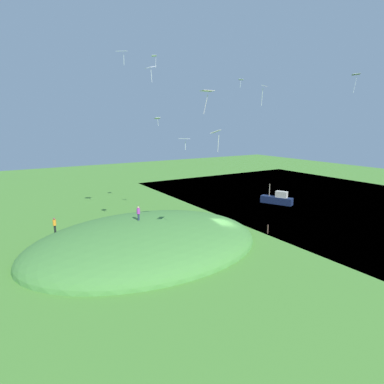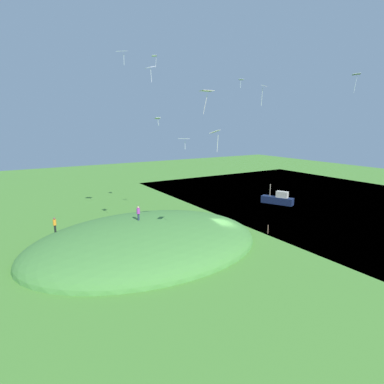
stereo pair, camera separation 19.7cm
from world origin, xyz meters
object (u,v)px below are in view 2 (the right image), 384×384
Objects in this scene: person_walking_path at (138,212)px; kite_7 at (215,132)px; kite_2 at (264,88)px; boat_on_lake at (278,199)px; kite_6 at (154,56)px; kite_0 at (184,139)px; kite_3 at (158,119)px; kite_9 at (150,68)px; person_on_hilltop at (55,223)px; kite_8 at (207,92)px; kite_1 at (356,75)px; kite_5 at (241,80)px; mooring_post at (268,229)px; kite_4 at (122,52)px.

kite_7 reaches higher than person_walking_path.
boat_on_lake is at bearing -141.85° from kite_2.
person_walking_path is 18.46m from kite_2.
person_walking_path is 19.29m from kite_6.
kite_3 is (-3.15, -12.41, 2.13)m from kite_0.
person_on_hilltop is at bearing -43.25° from kite_9.
person_walking_path is at bearing -65.91° from kite_8.
kite_6 is at bearing -101.95° from kite_0.
kite_8 is at bearing -85.02° from boat_on_lake.
person_walking_path reaches higher than boat_on_lake.
person_on_hilltop is at bearing -43.21° from kite_0.
person_walking_path is 9.35m from person_on_hilltop.
kite_7 reaches higher than person_on_hilltop.
kite_1 is at bearing 162.04° from kite_9.
kite_5 is at bearing -24.75° from person_walking_path.
kite_5 reaches higher than person_on_hilltop.
kite_6 is 25.67m from mooring_post.
kite_1 is 20.10m from mooring_post.
person_walking_path is 14.65m from kite_7.
kite_5 is 0.75× the size of kite_6.
kite_3 is at bearing -98.44° from kite_8.
kite_5 is 11.15m from kite_6.
boat_on_lake is 3.09× the size of kite_7.
kite_3 is at bearing -50.67° from mooring_post.
person_walking_path is at bearing -103.16° from boat_on_lake.
kite_8 is at bearing 106.16° from kite_4.
kite_5 reaches higher than kite_2.
kite_6 is (-13.21, -1.24, 18.89)m from person_on_hilltop.
kite_1 is 1.85× the size of kite_3.
kite_7 is at bearing 80.60° from kite_6.
mooring_post is at bearing -153.18° from kite_7.
person_walking_path is at bearing 1.21° from kite_5.
kite_4 reaches higher than person_walking_path.
person_on_hilltop is at bearing -56.80° from kite_7.
boat_on_lake is 2.73× the size of kite_1.
kite_8 is 1.80× the size of mooring_post.
kite_8 is at bearing 81.56° from kite_3.
kite_2 is 16.19m from kite_4.
kite_7 is at bearing 85.77° from kite_0.
kite_5 is 0.52× the size of kite_8.
kite_6 reaches higher than boat_on_lake.
boat_on_lake is at bearing -155.91° from kite_0.
kite_8 is (-1.38, -3.33, 3.44)m from kite_7.
person_on_hilltop is 0.87× the size of kite_2.
boat_on_lake is 34.41m from kite_4.
kite_8 is (24.17, 13.61, 15.45)m from boat_on_lake.
person_on_hilltop is 1.62× the size of kite_5.
boat_on_lake is 23.10m from kite_5.
kite_0 is at bearing -90.32° from boat_on_lake.
kite_2 is at bearing 160.79° from kite_0.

